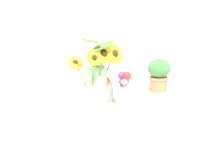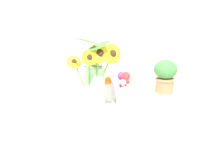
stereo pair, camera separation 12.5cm
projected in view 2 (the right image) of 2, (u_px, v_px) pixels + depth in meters
ground_plane at (125, 118)px, 1.21m from camera, size 6.00×6.00×0.00m
serving_tray at (112, 109)px, 1.28m from camera, size 0.51×0.51×0.02m
mason_jar_sunflowers at (95, 83)px, 1.15m from camera, size 0.24×0.19×0.36m
vase_small_center at (123, 92)px, 1.23m from camera, size 0.08×0.08×0.19m
vase_bulb_right at (125, 92)px, 1.32m from camera, size 0.08×0.08×0.14m
vase_small_back at (108, 86)px, 1.35m from camera, size 0.09×0.10×0.18m
potted_plant at (165, 75)px, 1.54m from camera, size 0.14×0.14×0.20m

